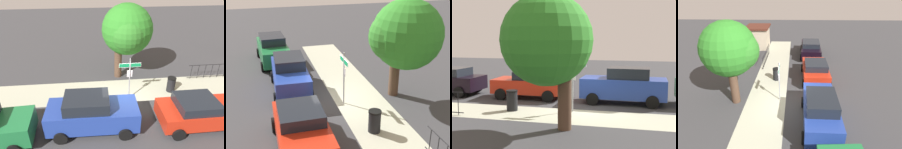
{
  "view_description": "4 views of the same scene",
  "coord_description": "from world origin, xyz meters",
  "views": [
    {
      "loc": [
        -1.67,
        -9.63,
        7.28
      ],
      "look_at": [
        -0.52,
        1.29,
        1.22
      ],
      "focal_mm": 32.16,
      "sensor_mm": 36.0,
      "label": 1
    },
    {
      "loc": [
        13.53,
        -3.57,
        7.05
      ],
      "look_at": [
        -0.59,
        0.39,
        1.17
      ],
      "focal_mm": 48.69,
      "sensor_mm": 36.0,
      "label": 2
    },
    {
      "loc": [
        -2.63,
        14.58,
        3.59
      ],
      "look_at": [
        0.64,
        1.22,
        1.85
      ],
      "focal_mm": 50.34,
      "sensor_mm": 36.0,
      "label": 3
    },
    {
      "loc": [
        -9.82,
        -0.58,
        7.02
      ],
      "look_at": [
        0.87,
        -0.27,
        1.67
      ],
      "focal_mm": 29.42,
      "sensor_mm": 36.0,
      "label": 4
    }
  ],
  "objects": [
    {
      "name": "ground_plane",
      "position": [
        0.0,
        0.0,
        0.0
      ],
      "size": [
        60.0,
        60.0,
        0.0
      ],
      "primitive_type": "plane",
      "color": "#38383A"
    },
    {
      "name": "utility_shed",
      "position": [
        11.6,
        3.8,
        1.3
      ],
      "size": [
        3.15,
        2.67,
        2.55
      ],
      "color": "tan",
      "rests_on": "ground_plane"
    },
    {
      "name": "shade_tree",
      "position": [
        0.65,
        3.37,
        3.35
      ],
      "size": [
        3.45,
        3.61,
        5.15
      ],
      "color": "#4A3526",
      "rests_on": "ground_plane"
    },
    {
      "name": "sidewalk_strip",
      "position": [
        2.0,
        1.3,
        0.0
      ],
      "size": [
        24.0,
        2.6,
        0.0
      ],
      "primitive_type": "cube",
      "color": "#ADAE96",
      "rests_on": "ground_plane"
    },
    {
      "name": "street_sign",
      "position": [
        0.42,
        0.4,
        1.78
      ],
      "size": [
        1.26,
        0.07,
        2.67
      ],
      "color": "#9EA0A5",
      "rests_on": "ground_plane"
    },
    {
      "name": "car_black",
      "position": [
        8.91,
        -2.23,
        0.84
      ],
      "size": [
        4.72,
        2.31,
        1.61
      ],
      "rotation": [
        0.0,
        0.0,
        -0.04
      ],
      "color": "black",
      "rests_on": "ground_plane"
    },
    {
      "name": "car_red",
      "position": [
        3.46,
        -2.2,
        0.81
      ],
      "size": [
        4.03,
        2.14,
        1.56
      ],
      "rotation": [
        0.0,
        0.0,
        0.0
      ],
      "color": "red",
      "rests_on": "ground_plane"
    },
    {
      "name": "trash_bin",
      "position": [
        3.27,
        0.9,
        0.49
      ],
      "size": [
        0.55,
        0.55,
        0.98
      ],
      "color": "black",
      "rests_on": "ground_plane"
    },
    {
      "name": "car_blue",
      "position": [
        -1.84,
        -1.97,
        0.96
      ],
      "size": [
        4.41,
        2.06,
        1.91
      ],
      "rotation": [
        0.0,
        0.0,
        -0.02
      ],
      "color": "#213B95",
      "rests_on": "ground_plane"
    },
    {
      "name": "iron_fence",
      "position": [
        7.3,
        2.3,
        0.56
      ],
      "size": [
        4.58,
        0.04,
        1.07
      ],
      "color": "black",
      "rests_on": "ground_plane"
    }
  ]
}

